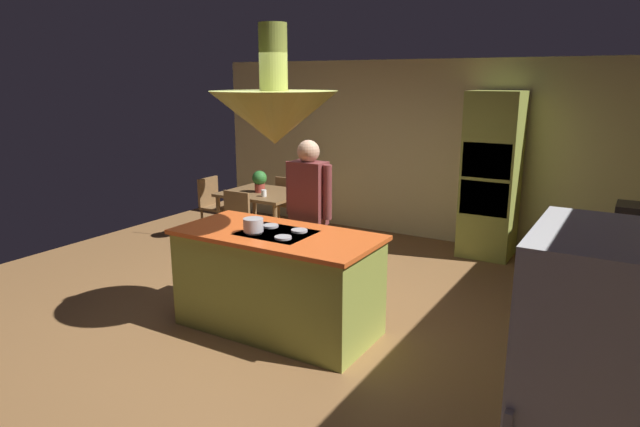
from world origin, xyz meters
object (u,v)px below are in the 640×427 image
at_px(potted_plant_on_table, 260,180).
at_px(chair_by_back_wall, 291,201).
at_px(dining_table, 264,199).
at_px(kitchen_island, 278,281).
at_px(chair_at_corner, 214,203).
at_px(oven_tower, 491,176).
at_px(cup_on_table, 264,193).
at_px(canister_flour, 640,272).
at_px(person_at_island, 309,211).
at_px(cooking_pot_on_cooktop, 253,225).
at_px(chair_facing_island, 232,221).
at_px(canister_sugar, 640,266).

bearing_deg(potted_plant_on_table, chair_by_back_wall, 86.93).
height_order(dining_table, potted_plant_on_table, potted_plant_on_table).
distance_m(kitchen_island, dining_table, 2.71).
xyz_separation_m(kitchen_island, chair_at_corner, (-2.62, 2.10, 0.03)).
bearing_deg(potted_plant_on_table, oven_tower, 22.50).
height_order(oven_tower, cup_on_table, oven_tower).
xyz_separation_m(dining_table, canister_flour, (4.54, -1.91, 0.37)).
xyz_separation_m(person_at_island, cooking_pot_on_cooktop, (-0.05, -0.85, 0.04)).
distance_m(chair_facing_island, canister_sugar, 4.69).
bearing_deg(person_at_island, cooking_pot_on_cooktop, -93.51).
bearing_deg(cooking_pot_on_cooktop, cup_on_table, 124.27).
distance_m(oven_tower, chair_at_corner, 3.93).
relative_size(canister_sugar, cooking_pot_on_cooktop, 0.91).
height_order(chair_at_corner, potted_plant_on_table, potted_plant_on_table).
distance_m(person_at_island, cup_on_table, 1.83).
height_order(kitchen_island, chair_at_corner, kitchen_island).
xyz_separation_m(dining_table, chair_by_back_wall, (0.00, 0.69, -0.16)).
distance_m(cup_on_table, canister_sugar, 4.62).
height_order(chair_facing_island, cooking_pot_on_cooktop, cooking_pot_on_cooktop).
relative_size(potted_plant_on_table, canister_flour, 1.62).
height_order(dining_table, person_at_island, person_at_island).
distance_m(canister_flour, cooking_pot_on_cooktop, 3.02).
bearing_deg(person_at_island, canister_sugar, -6.88).
distance_m(chair_by_back_wall, cup_on_table, 0.98).
height_order(oven_tower, chair_by_back_wall, oven_tower).
relative_size(person_at_island, cup_on_table, 18.87).
height_order(oven_tower, person_at_island, oven_tower).
bearing_deg(dining_table, chair_at_corner, -180.00).
height_order(person_at_island, potted_plant_on_table, person_at_island).
xyz_separation_m(potted_plant_on_table, canister_flour, (4.58, -1.88, 0.10)).
distance_m(person_at_island, canister_flour, 3.00).
relative_size(oven_tower, potted_plant_on_table, 7.13).
xyz_separation_m(oven_tower, person_at_island, (-1.21, -2.52, -0.09)).
relative_size(person_at_island, canister_flour, 9.18).
bearing_deg(potted_plant_on_table, canister_flour, -22.33).
distance_m(chair_facing_island, cup_on_table, 0.57).
relative_size(chair_facing_island, cup_on_table, 9.67).
bearing_deg(canister_flour, dining_table, 157.15).
distance_m(kitchen_island, oven_tower, 3.48).
distance_m(cup_on_table, cooking_pot_on_cooktop, 2.43).
bearing_deg(canister_flour, oven_tower, 119.66).
xyz_separation_m(kitchen_island, potted_plant_on_table, (-1.74, 2.07, 0.46)).
distance_m(chair_at_corner, canister_flour, 5.80).
height_order(person_at_island, cooking_pot_on_cooktop, person_at_island).
xyz_separation_m(kitchen_island, cup_on_table, (-1.52, 1.87, 0.33)).
bearing_deg(cup_on_table, chair_by_back_wall, 101.01).
bearing_deg(chair_facing_island, cooking_pot_on_cooktop, -45.07).
height_order(chair_facing_island, cup_on_table, chair_facing_island).
bearing_deg(potted_plant_on_table, kitchen_island, -49.94).
bearing_deg(chair_at_corner, chair_by_back_wall, -53.13).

